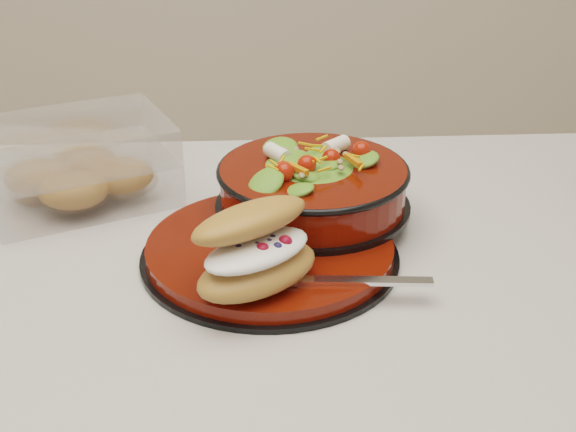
{
  "coord_description": "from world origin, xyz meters",
  "views": [
    {
      "loc": [
        -0.05,
        -0.69,
        1.32
      ],
      "look_at": [
        -0.01,
        0.06,
        0.94
      ],
      "focal_mm": 50.0,
      "sensor_mm": 36.0,
      "label": 1
    }
  ],
  "objects": [
    {
      "name": "dinner_plate",
      "position": [
        -0.03,
        0.04,
        0.91
      ],
      "size": [
        0.27,
        0.27,
        0.02
      ],
      "rotation": [
        0.0,
        0.0,
        -0.09
      ],
      "color": "black",
      "rests_on": "island_counter"
    },
    {
      "name": "pastry_box",
      "position": [
        -0.25,
        0.19,
        0.94
      ],
      "size": [
        0.25,
        0.22,
        0.09
      ],
      "rotation": [
        0.0,
        0.0,
        0.4
      ],
      "color": "white",
      "rests_on": "island_counter"
    },
    {
      "name": "fork",
      "position": [
        0.03,
        -0.04,
        0.92
      ],
      "size": [
        0.17,
        0.03,
        0.0
      ],
      "rotation": [
        0.0,
        0.0,
        1.49
      ],
      "color": "silver",
      "rests_on": "dinner_plate"
    },
    {
      "name": "croissant",
      "position": [
        -0.05,
        -0.04,
        0.96
      ],
      "size": [
        0.15,
        0.15,
        0.08
      ],
      "rotation": [
        0.0,
        0.0,
        0.65
      ],
      "color": "#BC7339",
      "rests_on": "dinner_plate"
    },
    {
      "name": "salad_bowl",
      "position": [
        0.02,
        0.11,
        0.95
      ],
      "size": [
        0.22,
        0.22,
        0.09
      ],
      "rotation": [
        0.0,
        0.0,
        -0.34
      ],
      "color": "black",
      "rests_on": "dinner_plate"
    }
  ]
}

